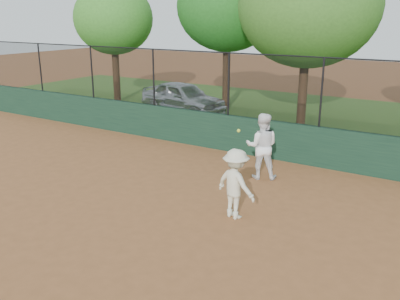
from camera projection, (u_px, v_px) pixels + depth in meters
The scene contains 10 objects.
ground at pixel (115, 222), 9.67m from camera, with size 80.00×80.00×0.00m, color brown.
back_wall at pixel (241, 135), 14.36m from camera, with size 26.00×0.20×1.20m, color #193825.
grass_strip at pixel (303, 118), 19.40m from camera, with size 36.00×12.00×0.01m, color #2D5119.
parked_car at pixel (183, 97), 20.20m from camera, with size 1.70×4.22×1.44m, color silver.
player_second at pixel (262, 146), 12.06m from camera, with size 0.88×0.69×1.81m, color white.
player_main at pixel (236, 184), 9.70m from camera, with size 1.13×0.85×2.14m.
fence_assembly at pixel (242, 84), 13.90m from camera, with size 26.00×0.06×2.00m.
tree_0 at pixel (113, 19), 21.83m from camera, with size 4.03×3.67×5.88m.
tree_1 at pixel (227, 6), 20.07m from camera, with size 4.73×4.30×6.74m.
tree_2 at pixel (308, 5), 17.07m from camera, with size 5.54×5.04×7.06m.
Camera 1 is at (6.22, -6.48, 4.31)m, focal length 40.00 mm.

